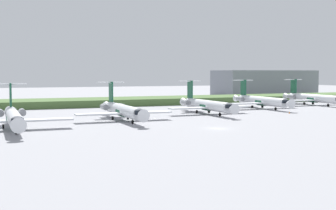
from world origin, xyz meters
TOP-DOWN VIEW (x-y plane):
  - ground_plane at (0.00, 30.00)m, footprint 500.00×500.00m
  - grass_berm at (0.00, 72.77)m, footprint 320.00×20.00m
  - regional_jet_second at (-38.30, 14.21)m, footprint 22.81×31.00m
  - regional_jet_third at (-13.47, 22.33)m, footprint 22.81×31.00m
  - regional_jet_fourth at (12.78, 30.50)m, footprint 22.81×31.00m
  - regional_jet_fifth at (37.30, 40.61)m, footprint 22.81×31.00m
  - regional_jet_sixth at (62.85, 46.89)m, footprint 22.81×31.00m
  - distant_hangar at (83.48, 106.98)m, footprint 48.24×22.08m
  - safety_cone_front_marker at (34.67, 22.50)m, footprint 0.44×0.44m

SIDE VIEW (x-z plane):
  - ground_plane at x=0.00m, z-range 0.00..0.00m
  - safety_cone_front_marker at x=34.67m, z-range 0.00..0.55m
  - grass_berm at x=0.00m, z-range 0.00..2.36m
  - regional_jet_second at x=-38.30m, z-range -1.96..7.04m
  - regional_jet_third at x=-13.47m, z-range -1.96..7.04m
  - regional_jet_fourth at x=12.78m, z-range -1.96..7.04m
  - regional_jet_fifth at x=37.30m, z-range -1.96..7.04m
  - regional_jet_sixth at x=62.85m, z-range -1.96..7.04m
  - distant_hangar at x=83.48m, z-range 0.00..12.50m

